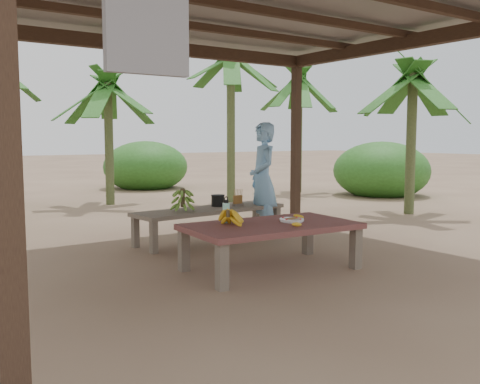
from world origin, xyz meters
TOP-DOWN VIEW (x-y plane):
  - ground at (0.00, 0.00)m, footprint 80.00×80.00m
  - pavilion at (-0.01, -0.01)m, footprint 6.60×5.60m
  - work_table at (0.16, -0.41)m, footprint 1.86×1.12m
  - bench at (0.49, 1.36)m, footprint 2.24×0.79m
  - ripe_banana_bunch at (-0.28, -0.26)m, footprint 0.34×0.30m
  - plate at (0.43, -0.43)m, footprint 0.27×0.27m
  - loose_banana_front at (0.27, -0.71)m, footprint 0.18×0.07m
  - loose_banana_side at (0.65, -0.29)m, footprint 0.08×0.14m
  - water_flask at (-0.20, -0.09)m, footprint 0.08×0.08m
  - green_banana_stalk at (0.04, 1.32)m, footprint 0.30×0.30m
  - cooking_pot at (0.67, 1.47)m, footprint 0.18×0.18m
  - skewer_rack at (0.93, 1.35)m, footprint 0.19×0.10m
  - woman at (1.30, 1.26)m, footprint 0.57×0.69m
  - banana_plant_ne at (3.19, 4.94)m, footprint 1.80×1.80m
  - banana_plant_n at (0.82, 5.99)m, footprint 1.80×1.80m
  - banana_plant_e at (4.90, 1.51)m, footprint 1.80×1.80m
  - banana_plant_far at (5.84, 5.77)m, footprint 1.80×1.80m

SIDE VIEW (x-z plane):
  - ground at x=0.00m, z-range 0.00..0.00m
  - bench at x=0.49m, z-range 0.17..0.62m
  - work_table at x=0.16m, z-range 0.18..0.68m
  - plate at x=0.43m, z-range 0.50..0.54m
  - loose_banana_front at x=0.27m, z-range 0.50..0.54m
  - loose_banana_side at x=0.65m, z-range 0.50..0.54m
  - cooking_pot at x=0.67m, z-range 0.45..0.60m
  - skewer_rack at x=0.93m, z-range 0.45..0.69m
  - ripe_banana_bunch at x=-0.28m, z-range 0.50..0.68m
  - green_banana_stalk at x=0.04m, z-range 0.45..0.76m
  - water_flask at x=-0.20m, z-range 0.48..0.76m
  - woman at x=1.30m, z-range 0.00..1.63m
  - banana_plant_n at x=0.82m, z-range 0.90..3.64m
  - banana_plant_e at x=4.90m, z-range 0.91..3.69m
  - banana_plant_far at x=5.84m, z-range 1.08..4.22m
  - pavilion at x=-0.01m, z-range 1.30..4.25m
  - banana_plant_ne at x=3.19m, z-range 1.21..4.63m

